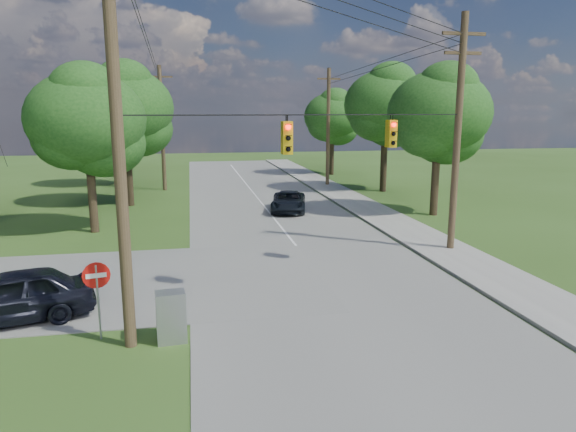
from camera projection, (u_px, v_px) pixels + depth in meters
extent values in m
plane|color=#314F1A|center=(298.00, 338.00, 14.51)|extent=(140.00, 140.00, 0.00)
cube|color=gray|center=(322.00, 279.00, 19.68)|extent=(10.00, 100.00, 0.03)
cube|color=#A7A49C|center=(482.00, 268.00, 20.90)|extent=(2.60, 100.00, 0.12)
cylinder|color=brown|center=(117.00, 123.00, 12.87)|extent=(0.32, 0.32, 12.00)
cylinder|color=brown|center=(457.00, 136.00, 22.80)|extent=(0.32, 0.32, 10.50)
cube|color=brown|center=(464.00, 34.00, 21.95)|extent=(2.00, 0.12, 0.14)
cube|color=brown|center=(463.00, 53.00, 22.10)|extent=(1.70, 0.12, 0.14)
cylinder|color=brown|center=(328.00, 128.00, 44.04)|extent=(0.32, 0.32, 10.00)
cube|color=brown|center=(329.00, 79.00, 43.24)|extent=(2.00, 0.12, 0.14)
cylinder|color=brown|center=(162.00, 129.00, 41.51)|extent=(0.32, 0.32, 10.00)
cube|color=brown|center=(160.00, 77.00, 40.70)|extent=(2.00, 0.12, 0.14)
cylinder|color=black|center=(337.00, 12.00, 17.06)|extent=(13.52, 7.63, 1.53)
cylinder|color=black|center=(374.00, 64.00, 32.59)|extent=(0.03, 22.00, 0.53)
cylinder|color=black|center=(147.00, 37.00, 26.28)|extent=(0.43, 29.60, 2.03)
cylinder|color=black|center=(374.00, 70.00, 32.67)|extent=(0.03, 22.00, 0.53)
cylinder|color=black|center=(147.00, 45.00, 26.36)|extent=(0.43, 29.60, 2.03)
cylinder|color=black|center=(335.00, 115.00, 17.72)|extent=(13.52, 7.63, 0.04)
cube|color=gold|center=(287.00, 138.00, 16.38)|extent=(0.32, 0.22, 1.05)
sphere|color=#FF0C05|center=(288.00, 127.00, 16.18)|extent=(0.17, 0.17, 0.17)
cube|color=gold|center=(286.00, 138.00, 16.61)|extent=(0.32, 0.22, 1.05)
sphere|color=#FF0C05|center=(285.00, 127.00, 16.68)|extent=(0.17, 0.17, 0.17)
cube|color=gold|center=(392.00, 134.00, 19.71)|extent=(0.32, 0.22, 1.05)
sphere|color=#FF0C05|center=(394.00, 125.00, 19.50)|extent=(0.17, 0.17, 0.17)
cube|color=gold|center=(390.00, 134.00, 19.94)|extent=(0.32, 0.22, 1.05)
sphere|color=#FF0C05|center=(389.00, 124.00, 20.00)|extent=(0.17, 0.17, 0.17)
cylinder|color=#403120|center=(93.00, 203.00, 27.19)|extent=(0.45, 0.45, 3.15)
ellipsoid|color=#184514|center=(86.00, 119.00, 26.33)|extent=(6.00, 6.00, 4.92)
cylinder|color=#403120|center=(129.00, 180.00, 35.04)|extent=(0.50, 0.50, 3.50)
ellipsoid|color=#184514|center=(125.00, 108.00, 34.09)|extent=(6.40, 6.40, 5.25)
cylinder|color=#403120|center=(118.00, 167.00, 44.33)|extent=(0.48, 0.47, 3.32)
ellipsoid|color=#184514|center=(115.00, 113.00, 43.42)|extent=(6.00, 6.00, 4.92)
cylinder|color=#403120|center=(435.00, 189.00, 31.78)|extent=(0.48, 0.48, 3.32)
ellipsoid|color=#184514|center=(439.00, 113.00, 30.87)|extent=(6.20, 6.20, 5.08)
cylinder|color=#403120|center=(383.00, 169.00, 41.47)|extent=(0.52, 0.52, 3.67)
ellipsoid|color=#184514|center=(386.00, 104.00, 40.47)|extent=(6.60, 6.60, 5.41)
cylinder|color=#403120|center=(332.00, 159.00, 52.90)|extent=(0.45, 0.45, 3.15)
ellipsoid|color=#184514|center=(332.00, 116.00, 52.04)|extent=(5.80, 5.80, 4.76)
imported|color=black|center=(11.00, 296.00, 15.43)|extent=(5.07, 3.08, 1.62)
imported|color=black|center=(289.00, 201.00, 33.03)|extent=(3.07, 4.95, 1.28)
cube|color=gray|center=(171.00, 317.00, 14.18)|extent=(0.85, 0.65, 1.45)
cylinder|color=gray|center=(98.00, 302.00, 14.26)|extent=(0.06, 0.06, 2.17)
cylinder|color=#B10F0C|center=(96.00, 275.00, 14.10)|extent=(0.74, 0.18, 0.75)
cube|color=white|center=(96.00, 276.00, 14.07)|extent=(0.54, 0.14, 0.13)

